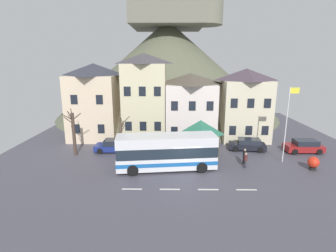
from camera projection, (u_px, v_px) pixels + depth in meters
name	position (u px, v px, depth m)	size (l,w,h in m)	color
ground_plane	(187.00, 176.00, 23.12)	(40.00, 60.00, 0.07)	#4A4854
townhouse_00	(95.00, 101.00, 34.23)	(5.98, 6.95, 9.62)	beige
townhouse_01	(145.00, 97.00, 33.11)	(5.26, 5.13, 10.85)	beige
townhouse_02	(190.00, 106.00, 34.22)	(6.26, 6.97, 8.40)	silver
townhouse_03	(244.00, 105.00, 33.25)	(5.82, 5.30, 9.01)	beige
hilltop_castle	(168.00, 66.00, 49.05)	(40.76, 40.76, 24.05)	#5C5F49
transit_bus	(166.00, 152.00, 24.09)	(9.33, 3.51, 3.28)	silver
bus_shelter	(201.00, 127.00, 27.16)	(3.60, 3.60, 3.92)	#473D33
parked_car_00	(248.00, 144.00, 29.75)	(4.23, 2.37, 1.31)	black
parked_car_01	(304.00, 146.00, 29.02)	(4.02, 2.00, 1.41)	maroon
parked_car_02	(115.00, 146.00, 29.19)	(4.28, 1.91, 1.39)	navy
pedestrian_00	(246.00, 159.00, 24.68)	(0.32, 0.35, 1.47)	#2D2D38
pedestrian_01	(245.00, 155.00, 25.56)	(0.35, 0.35, 1.54)	black
pedestrian_02	(208.00, 154.00, 26.19)	(0.33, 0.31, 1.49)	black
public_bench	(177.00, 147.00, 29.44)	(1.50, 0.48, 0.87)	#473828
flagpole	(287.00, 120.00, 25.22)	(0.95, 0.10, 7.49)	silver
harbour_buoy	(313.00, 163.00, 24.14)	(1.03, 1.03, 1.28)	black
bare_tree_00	(74.00, 133.00, 27.72)	(2.14, 1.89, 4.94)	#47382D
bare_tree_01	(121.00, 138.00, 25.97)	(1.42, 1.81, 5.14)	brown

